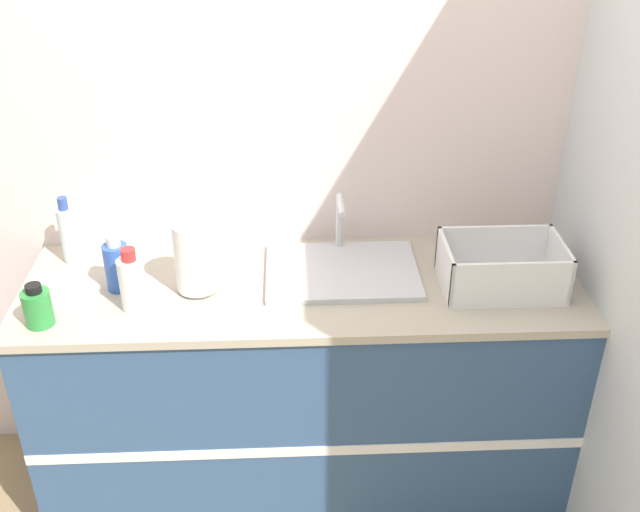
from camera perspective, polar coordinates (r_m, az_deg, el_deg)
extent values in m
cube|color=silver|center=(2.65, -1.51, 8.78)|extent=(4.26, 0.06, 2.60)
cube|color=silver|center=(2.55, 20.96, 5.83)|extent=(0.06, 2.61, 2.60)
cube|color=#33517A|center=(2.81, -1.13, -10.28)|extent=(1.86, 0.61, 0.89)
cube|color=white|center=(2.59, -0.94, -14.57)|extent=(1.86, 0.01, 0.04)
cube|color=#B2A893|center=(2.53, -1.23, -2.32)|extent=(1.89, 0.63, 0.03)
cube|color=silver|center=(2.57, 1.69, -1.18)|extent=(0.52, 0.38, 0.02)
cylinder|color=silver|center=(2.66, 1.47, 2.71)|extent=(0.02, 0.02, 0.20)
cylinder|color=silver|center=(2.55, 1.61, 3.91)|extent=(0.02, 0.15, 0.02)
cylinder|color=#4C4C51|center=(2.52, -9.26, -2.45)|extent=(0.10, 0.10, 0.01)
cylinder|color=white|center=(2.45, -9.50, -0.01)|extent=(0.13, 0.13, 0.24)
cube|color=white|center=(2.57, 13.49, -2.19)|extent=(0.39, 0.26, 0.01)
cube|color=white|center=(2.43, 14.42, -2.08)|extent=(0.39, 0.01, 0.15)
cube|color=white|center=(2.63, 13.05, 0.75)|extent=(0.39, 0.01, 0.15)
cube|color=white|center=(2.48, 9.49, -0.72)|extent=(0.01, 0.26, 0.15)
cube|color=white|center=(2.58, 17.75, -0.50)|extent=(0.01, 0.26, 0.15)
cylinder|color=#2D8C3D|center=(2.45, -20.71, -3.73)|extent=(0.09, 0.09, 0.12)
cylinder|color=black|center=(2.41, -21.01, -2.33)|extent=(0.05, 0.05, 0.03)
cylinder|color=white|center=(2.42, -14.09, -2.12)|extent=(0.08, 0.08, 0.18)
cylinder|color=red|center=(2.37, -14.41, 0.10)|extent=(0.05, 0.05, 0.04)
cylinder|color=silver|center=(2.74, -18.60, 1.48)|extent=(0.06, 0.06, 0.20)
cylinder|color=#334C9E|center=(2.68, -19.02, 3.80)|extent=(0.03, 0.03, 0.04)
cylinder|color=#2D56B7|center=(2.54, -15.19, -0.82)|extent=(0.08, 0.08, 0.16)
cylinder|color=silver|center=(2.49, -15.49, 1.12)|extent=(0.04, 0.04, 0.04)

